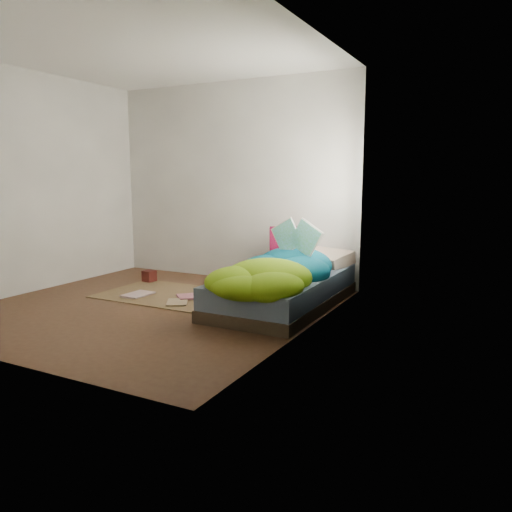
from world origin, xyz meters
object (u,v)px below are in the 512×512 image
(wooden_box, at_px, (149,276))
(floor_book_a, at_px, (130,293))
(open_book, at_px, (296,228))
(pillow_magenta, at_px, (288,245))
(bed, at_px, (284,290))
(floor_book_b, at_px, (191,294))

(wooden_box, bearing_deg, floor_book_a, -67.84)
(wooden_box, bearing_deg, open_book, -4.23)
(pillow_magenta, relative_size, open_book, 0.87)
(wooden_box, bearing_deg, bed, -7.96)
(bed, relative_size, wooden_box, 14.08)
(open_book, distance_m, wooden_box, 2.28)
(bed, xyz_separation_m, floor_book_a, (-1.78, -0.40, -0.14))
(bed, bearing_deg, floor_book_b, -174.22)
(wooden_box, distance_m, floor_book_b, 1.02)
(bed, distance_m, wooden_box, 2.09)
(bed, height_order, wooden_box, bed)
(pillow_magenta, distance_m, floor_book_a, 1.95)
(wooden_box, distance_m, floor_book_a, 0.75)
(pillow_magenta, xyz_separation_m, floor_book_a, (-1.52, -1.09, -0.53))
(floor_book_a, relative_size, floor_book_b, 0.97)
(pillow_magenta, bearing_deg, wooden_box, 165.47)
(bed, xyz_separation_m, pillow_magenta, (-0.26, 0.69, 0.39))
(open_book, bearing_deg, wooden_box, -174.70)
(bed, xyz_separation_m, floor_book_b, (-1.13, -0.11, -0.14))
(open_book, height_order, floor_book_a, open_book)
(floor_book_a, distance_m, floor_book_b, 0.72)
(wooden_box, xyz_separation_m, floor_book_a, (0.28, -0.69, -0.06))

